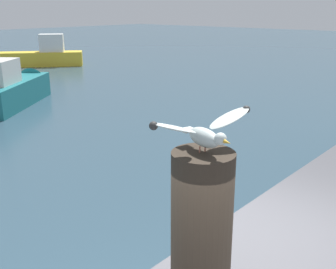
{
  "coord_description": "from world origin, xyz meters",
  "views": [
    {
      "loc": [
        -2.28,
        -1.67,
        3.35
      ],
      "look_at": [
        -0.6,
        -0.21,
        2.66
      ],
      "focal_mm": 44.16,
      "sensor_mm": 36.0,
      "label": 1
    }
  ],
  "objects_px": {
    "boat_yellow": "(32,56)",
    "mooring_post": "(201,233)",
    "boat_teal": "(17,88)",
    "seagull": "(205,132)"
  },
  "relations": [
    {
      "from": "boat_yellow",
      "to": "mooring_post",
      "type": "bearing_deg",
      "value": -119.0
    },
    {
      "from": "mooring_post",
      "to": "boat_yellow",
      "type": "distance_m",
      "value": 23.87
    },
    {
      "from": "mooring_post",
      "to": "boat_yellow",
      "type": "bearing_deg",
      "value": 61.0
    },
    {
      "from": "boat_yellow",
      "to": "boat_teal",
      "type": "bearing_deg",
      "value": -124.59
    },
    {
      "from": "mooring_post",
      "to": "boat_teal",
      "type": "distance_m",
      "value": 13.95
    },
    {
      "from": "seagull",
      "to": "boat_yellow",
      "type": "relative_size",
      "value": 0.12
    },
    {
      "from": "boat_yellow",
      "to": "seagull",
      "type": "bearing_deg",
      "value": -119.0
    },
    {
      "from": "seagull",
      "to": "boat_teal",
      "type": "height_order",
      "value": "boat_teal"
    },
    {
      "from": "mooring_post",
      "to": "seagull",
      "type": "distance_m",
      "value": 0.6
    },
    {
      "from": "mooring_post",
      "to": "seagull",
      "type": "relative_size",
      "value": 1.52
    }
  ]
}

